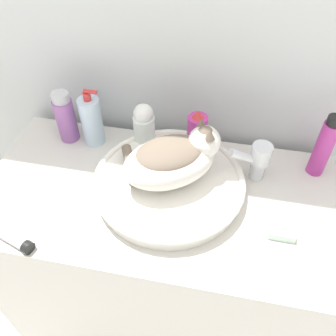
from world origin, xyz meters
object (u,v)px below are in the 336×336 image
object	(u,v)px
spray_bottle_trigger	(197,136)
soap_bar	(282,231)
faucet	(257,159)
mouthwash_bottle	(65,117)
lotion_bottle_white	(144,128)
shampoo_bottle_tall	(324,147)
soap_pump_bottle	(92,121)
cat	(173,158)
cream_tube	(8,236)

from	to	relation	value
spray_bottle_trigger	soap_bar	world-z (taller)	spray_bottle_trigger
soap_bar	faucet	bearing A→B (deg)	111.89
mouthwash_bottle	lotion_bottle_white	bearing A→B (deg)	0.00
shampoo_bottle_tall	soap_pump_bottle	distance (m)	0.70
shampoo_bottle_tall	soap_pump_bottle	size ratio (longest dim) A/B	1.02
faucet	shampoo_bottle_tall	xyz separation A→B (m)	(0.18, 0.06, 0.03)
cat	soap_bar	bearing A→B (deg)	-51.61
mouthwash_bottle	soap_bar	bearing A→B (deg)	-20.30
spray_bottle_trigger	cream_tube	world-z (taller)	spray_bottle_trigger
faucet	cream_tube	bearing A→B (deg)	6.75
soap_pump_bottle	mouthwash_bottle	bearing A→B (deg)	180.00
cat	mouthwash_bottle	xyz separation A→B (m)	(-0.38, 0.15, -0.04)
cat	lotion_bottle_white	distance (m)	0.20
mouthwash_bottle	cream_tube	size ratio (longest dim) A/B	1.07
spray_bottle_trigger	cat	bearing A→B (deg)	-106.31
soap_pump_bottle	soap_bar	xyz separation A→B (m)	(0.60, -0.25, -0.07)
mouthwash_bottle	soap_bar	xyz separation A→B (m)	(0.68, -0.25, -0.07)
faucet	soap_bar	world-z (taller)	faucet
faucet	shampoo_bottle_tall	size ratio (longest dim) A/B	0.62
shampoo_bottle_tall	soap_pump_bottle	bearing A→B (deg)	180.00
mouthwash_bottle	cream_tube	distance (m)	0.41
soap_pump_bottle	spray_bottle_trigger	world-z (taller)	soap_pump_bottle
soap_pump_bottle	soap_bar	size ratio (longest dim) A/B	2.93
faucet	soap_bar	distance (m)	0.22
mouthwash_bottle	soap_pump_bottle	bearing A→B (deg)	0.00
faucet	shampoo_bottle_tall	bearing A→B (deg)	175.68
faucet	mouthwash_bottle	bearing A→B (deg)	-28.53
cat	mouthwash_bottle	world-z (taller)	cat
cat	soap_bar	world-z (taller)	cat
faucet	cream_tube	size ratio (longest dim) A/B	0.77
shampoo_bottle_tall	soap_bar	bearing A→B (deg)	-112.23
lotion_bottle_white	shampoo_bottle_tall	world-z (taller)	shampoo_bottle_tall
cream_tube	soap_bar	bearing A→B (deg)	12.55
mouthwash_bottle	faucet	bearing A→B (deg)	-5.70
faucet	spray_bottle_trigger	distance (m)	0.19
lotion_bottle_white	mouthwash_bottle	xyz separation A→B (m)	(-0.26, 0.00, 0.00)
soap_pump_bottle	spray_bottle_trigger	bearing A→B (deg)	-0.00
cat	spray_bottle_trigger	size ratio (longest dim) A/B	1.82
cat	spray_bottle_trigger	xyz separation A→B (m)	(0.05, 0.15, -0.04)
soap_pump_bottle	cream_tube	world-z (taller)	soap_pump_bottle
faucet	soap_pump_bottle	world-z (taller)	soap_pump_bottle
mouthwash_bottle	soap_bar	distance (m)	0.73
mouthwash_bottle	shampoo_bottle_tall	distance (m)	0.79
cat	soap_bar	xyz separation A→B (m)	(0.31, -0.10, -0.11)
faucet	spray_bottle_trigger	world-z (taller)	spray_bottle_trigger
cat	shampoo_bottle_tall	xyz separation A→B (m)	(0.41, 0.15, -0.02)
cat	shampoo_bottle_tall	bearing A→B (deg)	-13.16
lotion_bottle_white	soap_pump_bottle	world-z (taller)	soap_pump_bottle
soap_bar	lotion_bottle_white	bearing A→B (deg)	149.27
soap_pump_bottle	cream_tube	xyz separation A→B (m)	(-0.09, -0.41, -0.07)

